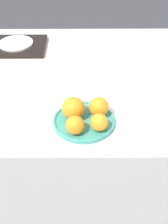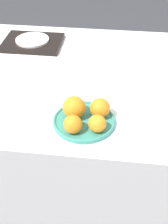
{
  "view_description": "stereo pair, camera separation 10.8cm",
  "coord_description": "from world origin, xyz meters",
  "px_view_note": "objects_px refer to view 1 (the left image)",
  "views": [
    {
      "loc": [
        0.05,
        -1.16,
        1.5
      ],
      "look_at": [
        0.05,
        -0.32,
        0.82
      ],
      "focal_mm": 50.0,
      "sensor_mm": 36.0,
      "label": 1
    },
    {
      "loc": [
        0.16,
        -1.16,
        1.5
      ],
      "look_at": [
        0.05,
        -0.32,
        0.82
      ],
      "focal_mm": 50.0,
      "sensor_mm": 36.0,
      "label": 2
    }
  ],
  "objects_px": {
    "orange_0": "(73,108)",
    "serving_tray": "(16,46)",
    "orange_3": "(75,125)",
    "orange_1": "(99,107)",
    "napkin": "(152,101)",
    "fruit_platter": "(84,121)",
    "orange_2": "(99,122)",
    "side_plate": "(16,43)"
  },
  "relations": [
    {
      "from": "orange_0",
      "to": "serving_tray",
      "type": "relative_size",
      "value": 0.28
    },
    {
      "from": "orange_0",
      "to": "orange_2",
      "type": "xyz_separation_m",
      "value": [
        0.09,
        -0.06,
        -0.01
      ]
    },
    {
      "from": "serving_tray",
      "to": "side_plate",
      "type": "distance_m",
      "value": 0.02
    },
    {
      "from": "orange_1",
      "to": "napkin",
      "type": "xyz_separation_m",
      "value": [
        0.21,
        0.1,
        -0.04
      ]
    },
    {
      "from": "serving_tray",
      "to": "orange_2",
      "type": "bearing_deg",
      "value": -58.44
    },
    {
      "from": "fruit_platter",
      "to": "orange_0",
      "type": "height_order",
      "value": "orange_0"
    },
    {
      "from": "orange_1",
      "to": "side_plate",
      "type": "distance_m",
      "value": 0.67
    },
    {
      "from": "serving_tray",
      "to": "napkin",
      "type": "xyz_separation_m",
      "value": [
        0.6,
        -0.45,
        -0.01
      ]
    },
    {
      "from": "fruit_platter",
      "to": "orange_1",
      "type": "distance_m",
      "value": 0.07
    },
    {
      "from": "napkin",
      "to": "orange_2",
      "type": "bearing_deg",
      "value": -140.91
    },
    {
      "from": "fruit_platter",
      "to": "orange_0",
      "type": "xyz_separation_m",
      "value": [
        -0.04,
        0.02,
        0.04
      ]
    },
    {
      "from": "orange_0",
      "to": "serving_tray",
      "type": "bearing_deg",
      "value": 117.84
    },
    {
      "from": "orange_0",
      "to": "orange_3",
      "type": "height_order",
      "value": "orange_0"
    },
    {
      "from": "orange_0",
      "to": "orange_2",
      "type": "distance_m",
      "value": 0.11
    },
    {
      "from": "orange_1",
      "to": "serving_tray",
      "type": "height_order",
      "value": "orange_1"
    },
    {
      "from": "orange_1",
      "to": "orange_2",
      "type": "relative_size",
      "value": 1.18
    },
    {
      "from": "orange_2",
      "to": "napkin",
      "type": "height_order",
      "value": "orange_2"
    },
    {
      "from": "orange_0",
      "to": "orange_3",
      "type": "distance_m",
      "value": 0.08
    },
    {
      "from": "side_plate",
      "to": "napkin",
      "type": "relative_size",
      "value": 1.4
    },
    {
      "from": "orange_1",
      "to": "fruit_platter",
      "type": "bearing_deg",
      "value": -149.72
    },
    {
      "from": "serving_tray",
      "to": "side_plate",
      "type": "bearing_deg",
      "value": 0.0
    },
    {
      "from": "orange_0",
      "to": "orange_2",
      "type": "height_order",
      "value": "orange_0"
    },
    {
      "from": "serving_tray",
      "to": "napkin",
      "type": "relative_size",
      "value": 2.43
    },
    {
      "from": "orange_3",
      "to": "fruit_platter",
      "type": "bearing_deg",
      "value": 64.51
    },
    {
      "from": "orange_0",
      "to": "orange_1",
      "type": "height_order",
      "value": "orange_0"
    },
    {
      "from": "fruit_platter",
      "to": "orange_2",
      "type": "height_order",
      "value": "orange_2"
    },
    {
      "from": "orange_3",
      "to": "serving_tray",
      "type": "relative_size",
      "value": 0.22
    },
    {
      "from": "orange_3",
      "to": "napkin",
      "type": "height_order",
      "value": "orange_3"
    },
    {
      "from": "orange_0",
      "to": "napkin",
      "type": "xyz_separation_m",
      "value": [
        0.3,
        0.11,
        -0.05
      ]
    },
    {
      "from": "orange_0",
      "to": "napkin",
      "type": "relative_size",
      "value": 0.68
    },
    {
      "from": "fruit_platter",
      "to": "serving_tray",
      "type": "distance_m",
      "value": 0.67
    },
    {
      "from": "orange_1",
      "to": "side_plate",
      "type": "height_order",
      "value": "orange_1"
    },
    {
      "from": "orange_1",
      "to": "orange_2",
      "type": "bearing_deg",
      "value": -91.6
    },
    {
      "from": "orange_2",
      "to": "napkin",
      "type": "distance_m",
      "value": 0.28
    },
    {
      "from": "side_plate",
      "to": "orange_2",
      "type": "bearing_deg",
      "value": -58.44
    },
    {
      "from": "napkin",
      "to": "orange_1",
      "type": "bearing_deg",
      "value": -155.7
    },
    {
      "from": "orange_1",
      "to": "napkin",
      "type": "distance_m",
      "value": 0.24
    },
    {
      "from": "orange_2",
      "to": "side_plate",
      "type": "distance_m",
      "value": 0.74
    },
    {
      "from": "orange_0",
      "to": "serving_tray",
      "type": "xyz_separation_m",
      "value": [
        -0.3,
        0.56,
        -0.04
      ]
    },
    {
      "from": "fruit_platter",
      "to": "orange_1",
      "type": "xyz_separation_m",
      "value": [
        0.05,
        0.03,
        0.04
      ]
    },
    {
      "from": "orange_1",
      "to": "orange_3",
      "type": "distance_m",
      "value": 0.13
    },
    {
      "from": "orange_0",
      "to": "orange_1",
      "type": "distance_m",
      "value": 0.09
    }
  ]
}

